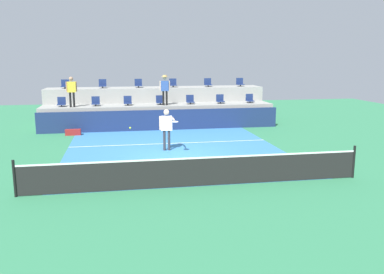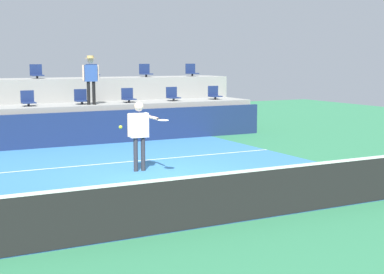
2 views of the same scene
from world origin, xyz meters
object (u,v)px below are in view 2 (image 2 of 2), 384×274
Objects in this scene: stadium_chair_lower_center at (81,98)px; stadium_chair_upper_far_right at (191,71)px; tennis_player at (140,129)px; tennis_ball at (121,127)px; stadium_chair_lower_mid_right at (128,97)px; stadium_chair_upper_mid_right at (92,72)px; stadium_chair_lower_right at (173,95)px; stadium_chair_lower_mid_left at (28,100)px; stadium_chair_lower_far_right at (214,94)px; stadium_chair_upper_mid_left at (37,73)px; spectator_with_hat at (91,75)px; stadium_chair_upper_right at (145,72)px.

stadium_chair_upper_far_right reaches higher than stadium_chair_lower_center.
tennis_ball is at bearing -118.43° from tennis_player.
stadium_chair_upper_far_right is (5.25, 1.80, 0.85)m from stadium_chair_lower_center.
stadium_chair_upper_mid_right is at bearing 112.55° from stadium_chair_lower_mid_right.
stadium_chair_lower_center and stadium_chair_lower_right have the same top height.
stadium_chair_lower_mid_left reaches higher than tennis_player.
stadium_chair_lower_far_right is 1.00× the size of stadium_chair_upper_mid_left.
stadium_chair_upper_mid_left reaches higher than stadium_chair_lower_far_right.
stadium_chair_upper_mid_left reaches higher than stadium_chair_lower_mid_right.
stadium_chair_lower_center is 7.65× the size of tennis_ball.
stadium_chair_upper_mid_left is (0.71, 1.80, 0.85)m from stadium_chair_lower_mid_left.
tennis_ball is (-2.20, -8.78, -0.75)m from spectator_with_hat.
stadium_chair_upper_mid_left reaches higher than stadium_chair_lower_center.
stadium_chair_lower_right is 3.22m from stadium_chair_upper_mid_right.
stadium_chair_lower_center is 1.00× the size of stadium_chair_lower_right.
stadium_chair_upper_far_right is (7.06, 1.80, 0.85)m from stadium_chair_lower_mid_left.
stadium_chair_upper_far_right is at bearing 14.30° from stadium_chair_lower_mid_left.
spectator_with_hat is (0.60, 5.83, 1.19)m from tennis_player.
stadium_chair_lower_mid_right is 4.03m from stadium_chair_upper_far_right.
stadium_chair_lower_far_right is 11.70m from tennis_ball.
stadium_chair_lower_far_right is at bearing 47.62° from tennis_player.
stadium_chair_lower_mid_left is 3.55m from stadium_chair_lower_mid_right.
stadium_chair_upper_right is at bearing 36.67° from spectator_with_hat.
tennis_ball is at bearing -128.42° from stadium_chair_lower_far_right.
stadium_chair_lower_mid_left is 0.30× the size of tennis_player.
stadium_chair_lower_far_right reaches higher than tennis_player.
tennis_player is (-0.36, -6.22, -0.39)m from stadium_chair_lower_center.
tennis_player is (-5.60, -8.02, -1.24)m from stadium_chair_upper_far_right.
stadium_chair_lower_center is 3.75m from stadium_chair_upper_right.
tennis_player is at bearing -84.65° from stadium_chair_upper_mid_left.
stadium_chair_lower_mid_right is at bearing 14.40° from spectator_with_hat.
stadium_chair_lower_center is at bearing 86.70° from tennis_player.
tennis_player is at bearing -76.81° from stadium_chair_lower_mid_left.
stadium_chair_lower_right is 10.67m from tennis_ball.
stadium_chair_upper_mid_left is at bearing 180.00° from stadium_chair_upper_mid_right.
stadium_chair_upper_mid_left is 2.10m from stadium_chair_upper_mid_right.
spectator_with_hat is (0.24, -0.38, 0.81)m from stadium_chair_lower_center.
stadium_chair_upper_right is at bearing 66.21° from tennis_player.
stadium_chair_upper_mid_left is (-2.85, 1.80, 0.85)m from stadium_chair_lower_mid_right.
stadium_chair_lower_far_right is at bearing -22.60° from stadium_chair_upper_mid_right.
tennis_ball is at bearing -120.83° from stadium_chair_lower_right.
stadium_chair_lower_mid_right is 1.74m from spectator_with_hat.
stadium_chair_lower_mid_left is 7.65× the size of tennis_ball.
stadium_chair_lower_right and stadium_chair_lower_far_right have the same top height.
stadium_chair_upper_mid_left is at bearing 147.70° from stadium_chair_lower_mid_right.
stadium_chair_upper_mid_right is 1.00× the size of stadium_chair_upper_far_right.
stadium_chair_upper_far_right is 9.86m from tennis_player.
stadium_chair_lower_center is at bearing 180.00° from stadium_chair_lower_right.
stadium_chair_upper_mid_left reaches higher than stadium_chair_lower_mid_left.
stadium_chair_lower_mid_right is 0.30× the size of tennis_player.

